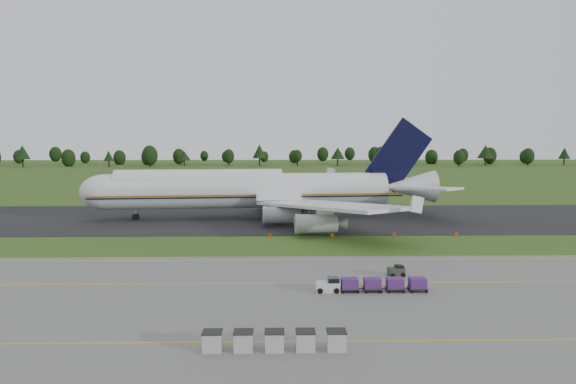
{
  "coord_description": "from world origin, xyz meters",
  "views": [
    {
      "loc": [
        -3.61,
        -83.8,
        16.65
      ],
      "look_at": [
        -1.86,
        2.0,
        7.97
      ],
      "focal_mm": 35.0,
      "sensor_mm": 36.0,
      "label": 1
    }
  ],
  "objects_px": {
    "baggage_train": "(370,284)",
    "edge_markers": "(363,235)",
    "aircraft": "(255,190)",
    "uld_row": "(274,341)",
    "utility_cart": "(396,272)"
  },
  "relations": [
    {
      "from": "baggage_train",
      "to": "edge_markers",
      "type": "bearing_deg",
      "value": 82.37
    },
    {
      "from": "aircraft",
      "to": "uld_row",
      "type": "xyz_separation_m",
      "value": [
        4.25,
        -70.21,
        -4.98
      ]
    },
    {
      "from": "aircraft",
      "to": "edge_markers",
      "type": "relative_size",
      "value": 2.31
    },
    {
      "from": "aircraft",
      "to": "utility_cart",
      "type": "xyz_separation_m",
      "value": [
        18.56,
        -47.55,
        -5.24
      ]
    },
    {
      "from": "aircraft",
      "to": "utility_cart",
      "type": "bearing_deg",
      "value": -68.68
    },
    {
      "from": "edge_markers",
      "to": "uld_row",
      "type": "bearing_deg",
      "value": -106.46
    },
    {
      "from": "uld_row",
      "to": "edge_markers",
      "type": "height_order",
      "value": "uld_row"
    },
    {
      "from": "aircraft",
      "to": "uld_row",
      "type": "height_order",
      "value": "aircraft"
    },
    {
      "from": "baggage_train",
      "to": "uld_row",
      "type": "height_order",
      "value": "uld_row"
    },
    {
      "from": "uld_row",
      "to": "utility_cart",
      "type": "bearing_deg",
      "value": 57.73
    },
    {
      "from": "baggage_train",
      "to": "uld_row",
      "type": "bearing_deg",
      "value": -121.97
    },
    {
      "from": "aircraft",
      "to": "edge_markers",
      "type": "xyz_separation_m",
      "value": [
        18.76,
        -21.07,
        -5.53
      ]
    },
    {
      "from": "aircraft",
      "to": "baggage_train",
      "type": "relative_size",
      "value": 6.13
    },
    {
      "from": "aircraft",
      "to": "uld_row",
      "type": "distance_m",
      "value": 70.52
    },
    {
      "from": "aircraft",
      "to": "baggage_train",
      "type": "height_order",
      "value": "aircraft"
    }
  ]
}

